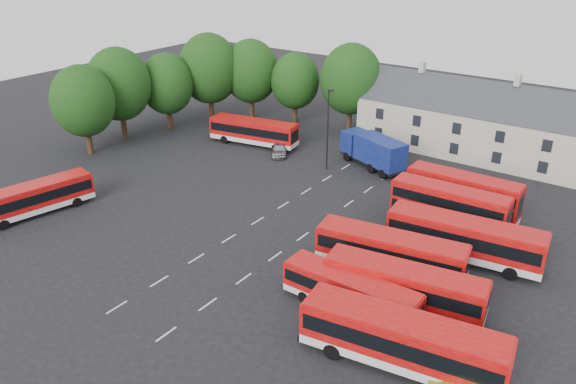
# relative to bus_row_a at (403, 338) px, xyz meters

# --- Properties ---
(ground) EXTENTS (140.00, 140.00, 0.00)m
(ground) POSITION_rel_bus_row_a_xyz_m (-18.81, 7.76, -2.09)
(ground) COLOR black
(ground) RESTS_ON ground
(lane_markings) EXTENTS (5.15, 33.80, 0.01)m
(lane_markings) POSITION_rel_bus_row_a_xyz_m (-16.31, 9.76, -2.09)
(lane_markings) COLOR beige
(lane_markings) RESTS_ON ground
(treeline) EXTENTS (29.92, 32.59, 12.01)m
(treeline) POSITION_rel_bus_row_a_xyz_m (-39.55, 27.12, 4.59)
(treeline) COLOR black
(treeline) RESTS_ON ground
(terrace_houses) EXTENTS (35.70, 7.13, 10.06)m
(terrace_houses) POSITION_rel_bus_row_a_xyz_m (-4.81, 37.76, 1.77)
(terrace_houses) COLOR beige
(terrace_houses) RESTS_ON ground
(bus_row_a) EXTENTS (12.60, 4.64, 3.48)m
(bus_row_a) POSITION_rel_bus_row_a_xyz_m (0.00, 0.00, 0.00)
(bus_row_a) COLOR silver
(bus_row_a) RESTS_ON ground
(bus_row_b) EXTENTS (9.96, 2.41, 2.81)m
(bus_row_b) POSITION_rel_bus_row_a_xyz_m (-5.21, 2.95, -0.40)
(bus_row_b) COLOR silver
(bus_row_b) RESTS_ON ground
(bus_row_c) EXTENTS (11.43, 4.31, 3.16)m
(bus_row_c) POSITION_rel_bus_row_a_xyz_m (-2.46, 5.54, -0.19)
(bus_row_c) COLOR silver
(bus_row_c) RESTS_ON ground
(bus_row_d) EXTENTS (11.74, 4.45, 3.24)m
(bus_row_d) POSITION_rel_bus_row_a_xyz_m (-5.22, 9.07, -0.14)
(bus_row_d) COLOR silver
(bus_row_d) RESTS_ON ground
(bus_row_e) EXTENTS (12.42, 4.14, 3.45)m
(bus_row_e) POSITION_rel_bus_row_a_xyz_m (-1.30, 14.24, -0.02)
(bus_row_e) COLOR silver
(bus_row_e) RESTS_ON ground
(bus_dd_south) EXTENTS (10.13, 2.65, 4.12)m
(bus_dd_south) POSITION_rel_bus_row_a_xyz_m (-4.11, 18.10, 0.26)
(bus_dd_south) COLOR silver
(bus_dd_south) RESTS_ON ground
(bus_dd_north) EXTENTS (10.18, 2.42, 4.17)m
(bus_dd_north) POSITION_rel_bus_row_a_xyz_m (-4.07, 21.37, 0.28)
(bus_dd_north) COLOR silver
(bus_dd_north) RESTS_ON ground
(bus_west) EXTENTS (4.41, 10.74, 2.96)m
(bus_west) POSITION_rel_bus_row_a_xyz_m (-36.50, -1.11, -0.31)
(bus_west) COLOR silver
(bus_west) RESTS_ON ground
(bus_north) EXTENTS (11.41, 4.50, 3.15)m
(bus_north) POSITION_rel_bus_row_a_xyz_m (-31.75, 25.38, -0.20)
(bus_north) COLOR silver
(bus_north) RESTS_ON ground
(box_truck) EXTENTS (8.80, 5.53, 3.69)m
(box_truck) POSITION_rel_bus_row_a_xyz_m (-16.31, 27.36, -0.02)
(box_truck) COLOR black
(box_truck) RESTS_ON ground
(silver_car) EXTENTS (3.67, 4.39, 1.41)m
(silver_car) POSITION_rel_bus_row_a_xyz_m (-27.14, 24.48, -1.39)
(silver_car) COLOR #A5A8AC
(silver_car) RESTS_ON ground
(lamppost) EXTENTS (0.62, 0.24, 9.08)m
(lamppost) POSITION_rel_bus_row_a_xyz_m (-20.18, 23.87, 2.75)
(lamppost) COLOR black
(lamppost) RESTS_ON ground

